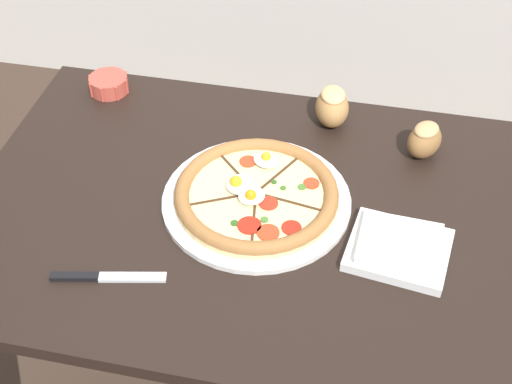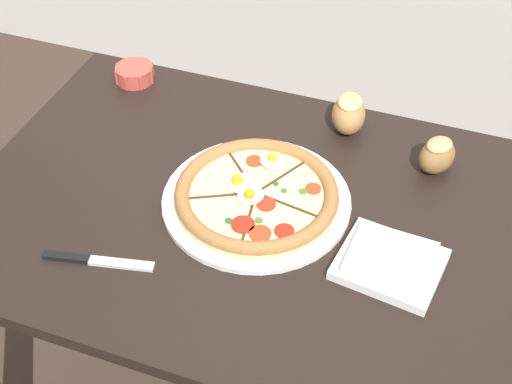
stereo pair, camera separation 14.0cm
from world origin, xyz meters
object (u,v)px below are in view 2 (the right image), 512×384
Objects in this scene: pizza at (256,196)px; bread_piece_near at (437,155)px; knife_main at (97,261)px; napkin_folded at (390,262)px; bread_piece_mid at (349,113)px; dining_table at (254,249)px; ramekin_bowl at (135,73)px.

bread_piece_near reaches higher than pizza.
bread_piece_near is at bearing 34.84° from pizza.
knife_main is (-0.54, -0.47, -0.04)m from bread_piece_near.
knife_main is at bearing -161.61° from napkin_folded.
napkin_folded is 0.41m from bread_piece_mid.
dining_table is at bearing -86.19° from pizza.
bread_piece_near is (0.32, 0.22, 0.02)m from pizza.
bread_piece_mid reaches higher than napkin_folded.
dining_table is at bearing 167.92° from napkin_folded.
ramekin_bowl reaches higher than napkin_folded.
dining_table is 0.32m from napkin_folded.
pizza is at bearing 36.25° from knife_main.
bread_piece_mid is (0.53, -0.01, 0.03)m from ramekin_bowl.
knife_main is (-0.51, -0.17, -0.01)m from napkin_folded.
bread_piece_mid is at bearing -1.36° from ramekin_bowl.
napkin_folded is at bearing -12.08° from dining_table.
dining_table is at bearing 34.10° from knife_main.
napkin_folded is at bearing -15.20° from pizza.
pizza is 3.52× the size of bread_piece_near.
ramekin_bowl is at bearing 151.74° from napkin_folded.
bread_piece_mid reaches higher than pizza.
bread_piece_near reaches higher than ramekin_bowl.
dining_table is 5.54× the size of knife_main.
pizza is 1.87× the size of napkin_folded.
bread_piece_mid is at bearing 161.54° from bread_piece_near.
napkin_folded reaches higher than knife_main.
dining_table is 0.55m from ramekin_bowl.
ramekin_bowl is 0.48× the size of napkin_folded.
pizza is (-0.00, 0.02, 0.14)m from dining_table.
bread_piece_mid reaches higher than bread_piece_near.
knife_main reaches higher than dining_table.
bread_piece_mid reaches higher than dining_table.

